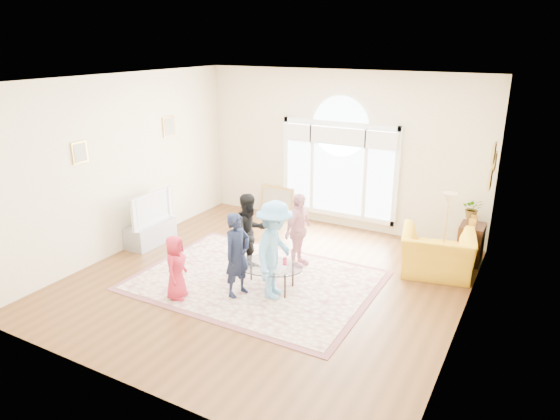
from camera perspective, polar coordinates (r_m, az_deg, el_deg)
The scene contains 18 objects.
ground at distance 8.25m, azimuth -1.58°, elevation -8.09°, with size 6.00×6.00×0.00m, color #553518.
room_shell at distance 10.13m, azimuth 6.53°, elevation 6.40°, with size 6.00×6.00×6.00m.
area_rug at distance 8.25m, azimuth -2.84°, elevation -8.04°, with size 3.60×2.60×0.02m, color beige.
rug_border at distance 8.25m, azimuth -2.84°, elevation -8.06°, with size 3.80×2.80×0.01m, color brown.
tv_console at distance 9.93m, azimuth -14.55°, elevation -2.58°, with size 0.45×1.00×0.42m, color #97999F.
television at distance 9.75m, azimuth -14.77°, elevation 0.27°, with size 0.17×1.09×0.63m.
coffee_table at distance 7.81m, azimuth -1.45°, elevation -6.47°, with size 1.22×0.90×0.54m.
armchair at distance 8.72m, azimuth 17.48°, elevation -4.77°, with size 1.15×1.01×0.75m, color gold.
side_cabinet at distance 9.39m, azimuth 20.94°, elevation -3.61°, with size 0.40×0.50×0.70m, color black.
floor_lamp at distance 8.16m, azimuth 18.66°, elevation 0.31°, with size 0.27×0.27×1.51m.
plant_pedestal at distance 9.70m, azimuth 20.77°, elevation -2.87°, with size 0.20×0.20×0.70m, color white.
potted_plant at distance 9.52m, azimuth 21.15°, elevation 0.16°, with size 0.34×0.30×0.38m, color #33722D.
leaning_picture at distance 11.21m, azimuth -0.30°, elevation -0.58°, with size 0.80×0.05×0.62m, color tan.
child_red at distance 7.67m, azimuth -11.83°, elevation -6.41°, with size 0.49×0.32×1.00m, color #C1233A.
child_navy at distance 7.56m, azimuth -4.90°, elevation -5.13°, with size 0.48×0.32×1.32m, color #151C33.
child_black at distance 8.33m, azimuth -3.47°, elevation -2.61°, with size 0.65×0.51×1.35m, color black.
child_pink at distance 8.48m, azimuth 2.09°, elevation -2.35°, with size 0.76×0.32×1.30m, color pink.
child_blue at distance 7.44m, azimuth -0.62°, elevation -4.60°, with size 0.98×0.57×1.52m, color #67AADE.
Camera 1 is at (3.73, -6.33, 3.76)m, focal length 32.00 mm.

